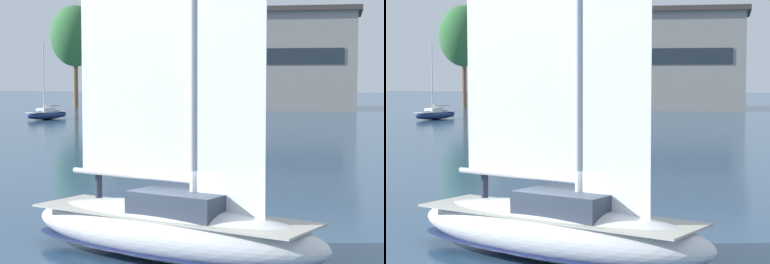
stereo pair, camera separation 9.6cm
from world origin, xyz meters
TOP-DOWN VIEW (x-y plane):
  - ground_plane at (0.00, 0.00)m, footprint 400.00×400.00m
  - waterfront_building at (-11.56, 91.55)m, footprint 37.47×14.20m
  - tree_shore_left at (-35.27, 88.91)m, footprint 7.56×7.56m
  - sailboat_main at (0.01, -0.00)m, footprint 9.73×6.05m
  - sailboat_moored_mid_channel at (-28.17, 60.10)m, footprint 3.81×6.48m

SIDE VIEW (x-z plane):
  - ground_plane at x=0.00m, z-range 0.00..0.00m
  - sailboat_moored_mid_channel at x=-28.17m, z-range -3.72..4.90m
  - sailboat_main at x=0.01m, z-range -5.45..7.52m
  - waterfront_building at x=-11.56m, z-range 0.04..14.60m
  - tree_shore_left at x=-35.27m, z-range 3.11..18.67m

